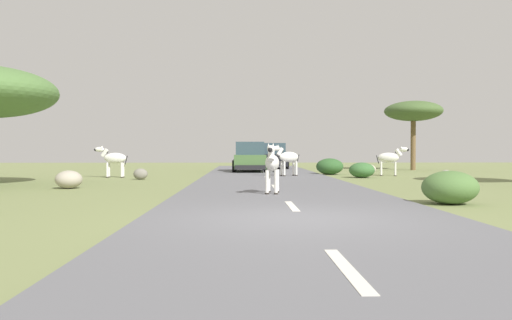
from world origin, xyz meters
The scene contains 17 objects.
ground_plane centered at (0.00, 0.00, 0.00)m, with size 90.00×90.00×0.00m, color olive.
road centered at (0.11, 0.00, 0.03)m, with size 6.00×64.00×0.05m, color slate.
lane_markings centered at (0.11, -1.00, 0.05)m, with size 0.16×56.00×0.01m.
zebra_0 centered at (-0.14, 5.28, 0.91)m, with size 0.52×1.52×1.44m.
zebra_1 centered at (-7.11, 15.04, 0.90)m, with size 1.61×0.47×1.52m.
zebra_2 centered at (1.17, 15.42, 0.95)m, with size 1.49×0.95×1.51m.
zebra_3 centered at (6.43, 16.30, 0.90)m, with size 1.57×0.72×1.52m.
car_0 centered at (1.02, 26.09, 0.85)m, with size 2.10×4.38×1.74m.
car_1 centered at (-0.57, 21.05, 0.85)m, with size 2.03×4.35×1.74m.
tree_3 centered at (10.19, 24.02, 3.83)m, with size 3.75×3.75×4.53m.
bush_0 centered at (3.96, 2.76, 0.40)m, with size 1.33×1.20×0.80m, color #4C7038.
bush_1 centered at (4.61, 14.60, 0.36)m, with size 1.20×1.08×0.72m, color #386633.
bush_4 centered at (3.64, 17.80, 0.43)m, with size 1.44×1.30×0.87m, color #2D5628.
rock_0 centered at (-5.49, 13.33, 0.25)m, with size 0.62×0.46×0.49m, color gray.
rock_1 centered at (-6.83, 8.06, 0.31)m, with size 0.89×0.87×0.61m, color #A89E8C.
rock_2 centered at (5.90, 18.40, 0.26)m, with size 0.74×0.55×0.52m, color #A89E8C.
rock_4 centered at (9.19, 16.04, 0.15)m, with size 0.45×0.46×0.31m, color gray.
Camera 1 is at (-0.96, -9.25, 1.28)m, focal length 35.90 mm.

